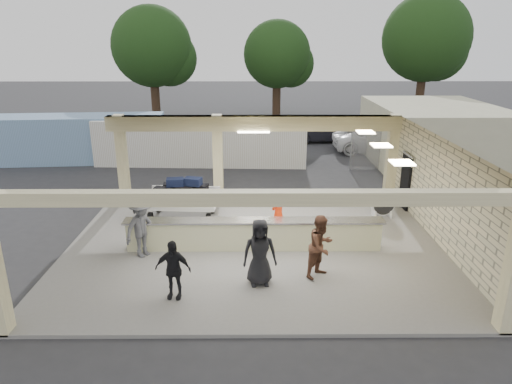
{
  "coord_description": "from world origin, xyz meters",
  "views": [
    {
      "loc": [
        -0.02,
        -13.78,
        6.51
      ],
      "look_at": [
        0.07,
        1.0,
        1.5
      ],
      "focal_mm": 32.0,
      "sensor_mm": 36.0,
      "label": 1
    }
  ],
  "objects_px": {
    "passenger_b": "(173,269)",
    "drum_fan": "(383,204)",
    "passenger_c": "(142,228)",
    "passenger_d": "(260,252)",
    "container_blue": "(74,139)",
    "container_white": "(201,141)",
    "baggage_counter": "(254,234)",
    "luggage_cart": "(181,197)",
    "car_white_a": "(378,140)",
    "car_dark": "(322,132)",
    "car_white_b": "(435,140)",
    "passenger_a": "(321,246)",
    "baggage_handler": "(278,213)"
  },
  "relations": [
    {
      "from": "passenger_b",
      "to": "drum_fan",
      "type": "bearing_deg",
      "value": 45.26
    },
    {
      "from": "baggage_handler",
      "to": "car_dark",
      "type": "xyz_separation_m",
      "value": [
        3.67,
        15.15,
        -0.24
      ]
    },
    {
      "from": "car_dark",
      "to": "passenger_b",
      "type": "bearing_deg",
      "value": 157.75
    },
    {
      "from": "drum_fan",
      "to": "car_white_a",
      "type": "relative_size",
      "value": 0.19
    },
    {
      "from": "passenger_a",
      "to": "passenger_b",
      "type": "height_order",
      "value": "passenger_a"
    },
    {
      "from": "car_white_a",
      "to": "container_blue",
      "type": "xyz_separation_m",
      "value": [
        -17.3,
        -2.05,
        0.52
      ]
    },
    {
      "from": "luggage_cart",
      "to": "baggage_counter",
      "type": "bearing_deg",
      "value": -40.24
    },
    {
      "from": "drum_fan",
      "to": "car_white_b",
      "type": "distance_m",
      "value": 12.25
    },
    {
      "from": "passenger_c",
      "to": "car_white_a",
      "type": "bearing_deg",
      "value": 0.82
    },
    {
      "from": "baggage_counter",
      "to": "car_white_b",
      "type": "bearing_deg",
      "value": 51.0
    },
    {
      "from": "passenger_d",
      "to": "car_white_a",
      "type": "distance_m",
      "value": 17.25
    },
    {
      "from": "passenger_b",
      "to": "car_dark",
      "type": "xyz_separation_m",
      "value": [
        6.57,
        19.04,
        -0.22
      ]
    },
    {
      "from": "passenger_b",
      "to": "container_blue",
      "type": "distance_m",
      "value": 16.27
    },
    {
      "from": "baggage_handler",
      "to": "passenger_d",
      "type": "relative_size",
      "value": 0.87
    },
    {
      "from": "passenger_a",
      "to": "car_dark",
      "type": "bearing_deg",
      "value": 37.69
    },
    {
      "from": "car_white_a",
      "to": "passenger_b",
      "type": "bearing_deg",
      "value": 149.37
    },
    {
      "from": "passenger_a",
      "to": "car_white_a",
      "type": "relative_size",
      "value": 0.35
    },
    {
      "from": "baggage_handler",
      "to": "car_dark",
      "type": "distance_m",
      "value": 15.59
    },
    {
      "from": "car_white_b",
      "to": "container_white",
      "type": "height_order",
      "value": "container_white"
    },
    {
      "from": "container_blue",
      "to": "drum_fan",
      "type": "bearing_deg",
      "value": -35.31
    },
    {
      "from": "passenger_b",
      "to": "passenger_d",
      "type": "distance_m",
      "value": 2.33
    },
    {
      "from": "passenger_b",
      "to": "container_blue",
      "type": "height_order",
      "value": "container_blue"
    },
    {
      "from": "passenger_b",
      "to": "car_white_b",
      "type": "relative_size",
      "value": 0.35
    },
    {
      "from": "passenger_b",
      "to": "car_white_b",
      "type": "xyz_separation_m",
      "value": [
        12.9,
        16.24,
        -0.18
      ]
    },
    {
      "from": "container_white",
      "to": "container_blue",
      "type": "bearing_deg",
      "value": 178.73
    },
    {
      "from": "passenger_c",
      "to": "car_dark",
      "type": "distance_m",
      "value": 18.44
    },
    {
      "from": "drum_fan",
      "to": "passenger_b",
      "type": "xyz_separation_m",
      "value": [
        -6.9,
        -5.56,
        0.28
      ]
    },
    {
      "from": "passenger_b",
      "to": "passenger_c",
      "type": "height_order",
      "value": "passenger_c"
    },
    {
      "from": "container_white",
      "to": "container_blue",
      "type": "height_order",
      "value": "container_blue"
    },
    {
      "from": "passenger_d",
      "to": "container_blue",
      "type": "xyz_separation_m",
      "value": [
        -10.02,
        13.59,
        0.22
      ]
    },
    {
      "from": "container_blue",
      "to": "passenger_a",
      "type": "bearing_deg",
      "value": -52.94
    },
    {
      "from": "luggage_cart",
      "to": "drum_fan",
      "type": "height_order",
      "value": "luggage_cart"
    },
    {
      "from": "car_white_a",
      "to": "car_white_b",
      "type": "distance_m",
      "value": 3.4
    },
    {
      "from": "car_white_b",
      "to": "container_blue",
      "type": "xyz_separation_m",
      "value": [
        -20.69,
        -1.96,
        0.54
      ]
    },
    {
      "from": "car_dark",
      "to": "container_white",
      "type": "distance_m",
      "value": 9.0
    },
    {
      "from": "passenger_c",
      "to": "car_white_a",
      "type": "distance_m",
      "value": 17.66
    },
    {
      "from": "drum_fan",
      "to": "passenger_b",
      "type": "relative_size",
      "value": 0.61
    },
    {
      "from": "luggage_cart",
      "to": "car_white_b",
      "type": "bearing_deg",
      "value": 42.37
    },
    {
      "from": "passenger_a",
      "to": "car_dark",
      "type": "relative_size",
      "value": 0.45
    },
    {
      "from": "baggage_handler",
      "to": "container_blue",
      "type": "relative_size",
      "value": 0.17
    },
    {
      "from": "container_white",
      "to": "car_white_b",
      "type": "bearing_deg",
      "value": 12.58
    },
    {
      "from": "baggage_counter",
      "to": "baggage_handler",
      "type": "xyz_separation_m",
      "value": [
        0.81,
        1.01,
        0.33
      ]
    },
    {
      "from": "baggage_handler",
      "to": "car_white_a",
      "type": "bearing_deg",
      "value": -168.25
    },
    {
      "from": "baggage_counter",
      "to": "luggage_cart",
      "type": "distance_m",
      "value": 3.77
    },
    {
      "from": "container_white",
      "to": "container_blue",
      "type": "xyz_separation_m",
      "value": [
        -7.06,
        0.46,
        0.04
      ]
    },
    {
      "from": "baggage_counter",
      "to": "luggage_cart",
      "type": "bearing_deg",
      "value": 135.86
    },
    {
      "from": "passenger_c",
      "to": "passenger_d",
      "type": "distance_m",
      "value": 3.94
    },
    {
      "from": "drum_fan",
      "to": "car_white_a",
      "type": "distance_m",
      "value": 11.08
    },
    {
      "from": "baggage_handler",
      "to": "passenger_a",
      "type": "height_order",
      "value": "passenger_a"
    },
    {
      "from": "passenger_c",
      "to": "container_white",
      "type": "bearing_deg",
      "value": 35.68
    }
  ]
}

